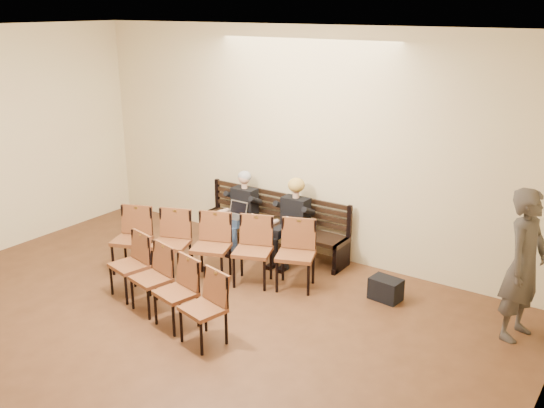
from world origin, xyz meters
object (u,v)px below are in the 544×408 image
at_px(seated_woman, 292,224).
at_px(water_bottle, 287,232).
at_px(laptop, 233,218).
at_px(bag, 386,289).
at_px(passerby, 526,254).
at_px(chair_row_back, 211,248).
at_px(seated_man, 241,212).
at_px(chair_row_front, 163,286).
at_px(bench, 271,238).

height_order(seated_woman, water_bottle, seated_woman).
height_order(laptop, bag, laptop).
relative_size(passerby, chair_row_back, 0.71).
bearing_deg(water_bottle, laptop, 175.01).
bearing_deg(seated_woman, passerby, -6.59).
distance_m(seated_woman, passerby, 3.47).
bearing_deg(seated_man, laptop, -88.66).
relative_size(seated_man, chair_row_back, 0.40).
xyz_separation_m(water_bottle, bag, (1.64, -0.10, -0.42)).
relative_size(seated_woman, bag, 2.91).
distance_m(passerby, chair_row_front, 4.33).
height_order(bench, seated_man, seated_man).
bearing_deg(passerby, chair_row_front, 130.53).
bearing_deg(bag, chair_row_back, -160.76).
distance_m(water_bottle, chair_row_back, 1.15).
xyz_separation_m(laptop, bag, (2.71, -0.20, -0.42)).
height_order(water_bottle, bag, water_bottle).
relative_size(bench, laptop, 8.01).
bearing_deg(laptop, seated_man, 78.09).
height_order(seated_woman, passerby, passerby).
height_order(laptop, water_bottle, water_bottle).
xyz_separation_m(bench, bag, (2.21, -0.52, -0.07)).
height_order(seated_woman, bag, seated_woman).
relative_size(seated_woman, chair_row_back, 0.40).
bearing_deg(seated_woman, laptop, -167.90).
relative_size(laptop, passerby, 0.15).
bearing_deg(passerby, chair_row_back, 113.91).
bearing_deg(chair_row_back, seated_woman, 43.33).
height_order(water_bottle, passerby, passerby).
bearing_deg(seated_woman, bench, 165.42).
bearing_deg(chair_row_back, bag, -1.58).
bearing_deg(laptop, seated_woman, -1.15).
distance_m(seated_man, bag, 2.78).
bearing_deg(laptop, chair_row_front, -88.08).
bearing_deg(seated_man, chair_row_back, -72.72).
xyz_separation_m(seated_man, laptop, (0.00, -0.21, -0.03)).
bearing_deg(seated_man, passerby, -5.14).
distance_m(seated_man, water_bottle, 1.11).
xyz_separation_m(passerby, chair_row_back, (-4.00, -0.82, -0.57)).
xyz_separation_m(seated_man, seated_woman, (0.97, 0.00, -0.00)).
bearing_deg(bag, chair_row_front, -136.23).
height_order(bench, passerby, passerby).
bearing_deg(water_bottle, seated_man, 164.36).
bearing_deg(water_bottle, seated_woman, 108.81).
height_order(bench, water_bottle, water_bottle).
xyz_separation_m(bag, chair_row_back, (-2.33, -0.81, 0.33)).
bearing_deg(seated_man, seated_woman, 0.00).
xyz_separation_m(seated_woman, water_bottle, (0.10, -0.30, -0.02)).
distance_m(laptop, water_bottle, 1.07).
distance_m(water_bottle, bag, 1.70).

